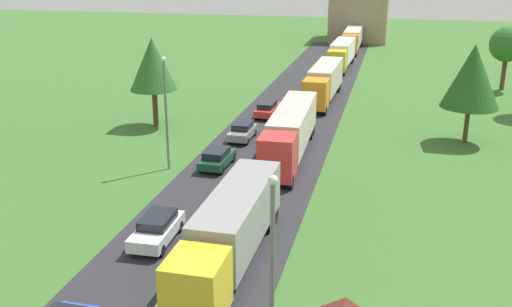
# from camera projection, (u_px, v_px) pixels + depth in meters

# --- Properties ---
(road) EXTENTS (10.00, 140.00, 0.06)m
(road) POSITION_uv_depth(u_px,v_px,m) (245.00, 180.00, 41.77)
(road) COLOR #2B2B30
(road) RESTS_ON ground
(lane_marking_centre) EXTENTS (0.16, 123.70, 0.01)m
(lane_marking_centre) POSITION_uv_depth(u_px,v_px,m) (237.00, 191.00, 39.72)
(lane_marking_centre) COLOR white
(lane_marking_centre) RESTS_ON road
(truck_lead) EXTENTS (2.59, 12.91, 3.59)m
(truck_lead) POSITION_uv_depth(u_px,v_px,m) (231.00, 229.00, 29.73)
(truck_lead) COLOR yellow
(truck_lead) RESTS_ON road
(truck_second) EXTENTS (2.90, 14.74, 3.67)m
(truck_second) POSITION_uv_depth(u_px,v_px,m) (290.00, 130.00, 46.00)
(truck_second) COLOR red
(truck_second) RESTS_ON road
(truck_third) EXTENTS (2.78, 13.57, 3.76)m
(truck_third) POSITION_uv_depth(u_px,v_px,m) (324.00, 81.00, 63.75)
(truck_third) COLOR orange
(truck_third) RESTS_ON road
(truck_fourth) EXTENTS (2.82, 12.34, 3.61)m
(truck_fourth) POSITION_uv_depth(u_px,v_px,m) (342.00, 53.00, 82.19)
(truck_fourth) COLOR yellow
(truck_fourth) RESTS_ON road
(truck_fifth) EXTENTS (2.56, 13.60, 3.43)m
(truck_fifth) POSITION_uv_depth(u_px,v_px,m) (353.00, 38.00, 97.16)
(truck_fifth) COLOR orange
(truck_fifth) RESTS_ON road
(car_second) EXTENTS (1.95, 4.44, 1.52)m
(car_second) POSITION_uv_depth(u_px,v_px,m) (157.00, 228.00, 32.57)
(car_second) COLOR white
(car_second) RESTS_ON road
(car_third) EXTENTS (1.91, 4.24, 1.43)m
(car_third) POSITION_uv_depth(u_px,v_px,m) (217.00, 158.00, 44.04)
(car_third) COLOR #19472D
(car_third) RESTS_ON road
(car_fourth) EXTENTS (1.77, 4.07, 1.48)m
(car_fourth) POSITION_uv_depth(u_px,v_px,m) (242.00, 131.00, 50.64)
(car_fourth) COLOR gray
(car_fourth) RESTS_ON road
(car_fifth) EXTENTS (1.93, 4.55, 1.46)m
(car_fifth) POSITION_uv_depth(u_px,v_px,m) (268.00, 109.00, 57.92)
(car_fifth) COLOR red
(car_fifth) RESTS_ON road
(lamppost_lead) EXTENTS (0.36, 0.36, 8.13)m
(lamppost_lead) POSITION_uv_depth(u_px,v_px,m) (272.00, 268.00, 21.18)
(lamppost_lead) COLOR slate
(lamppost_lead) RESTS_ON ground
(lamppost_second) EXTENTS (0.36, 0.36, 8.44)m
(lamppost_second) POSITION_uv_depth(u_px,v_px,m) (166.00, 108.00, 42.55)
(lamppost_second) COLOR slate
(lamppost_second) RESTS_ON ground
(tree_maple) EXTENTS (4.80, 4.80, 8.39)m
(tree_maple) POSITION_uv_depth(u_px,v_px,m) (472.00, 76.00, 48.43)
(tree_maple) COLOR #513823
(tree_maple) RESTS_ON ground
(tree_elm) EXTENTS (4.09, 4.09, 7.42)m
(tree_elm) POSITION_uv_depth(u_px,v_px,m) (507.00, 45.00, 68.03)
(tree_elm) COLOR #513823
(tree_elm) RESTS_ON ground
(tree_ash) EXTENTS (4.33, 4.33, 8.24)m
(tree_ash) POSITION_uv_depth(u_px,v_px,m) (153.00, 64.00, 53.19)
(tree_ash) COLOR #513823
(tree_ash) RESTS_ON ground
(distant_building) EXTENTS (10.25, 12.91, 8.93)m
(distant_building) POSITION_uv_depth(u_px,v_px,m) (360.00, 16.00, 108.89)
(distant_building) COLOR #9E846B
(distant_building) RESTS_ON ground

